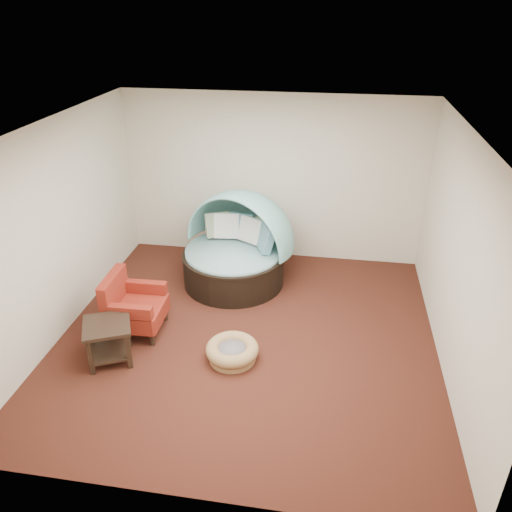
# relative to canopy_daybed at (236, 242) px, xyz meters

# --- Properties ---
(floor) EXTENTS (5.00, 5.00, 0.00)m
(floor) POSITION_rel_canopy_daybed_xyz_m (0.43, -1.49, -0.68)
(floor) COLOR #461E14
(floor) RESTS_ON ground
(wall_back) EXTENTS (5.00, 0.00, 5.00)m
(wall_back) POSITION_rel_canopy_daybed_xyz_m (0.43, 1.01, 0.72)
(wall_back) COLOR beige
(wall_back) RESTS_ON floor
(wall_front) EXTENTS (5.00, 0.00, 5.00)m
(wall_front) POSITION_rel_canopy_daybed_xyz_m (0.43, -3.99, 0.72)
(wall_front) COLOR beige
(wall_front) RESTS_ON floor
(wall_left) EXTENTS (0.00, 5.00, 5.00)m
(wall_left) POSITION_rel_canopy_daybed_xyz_m (-2.07, -1.49, 0.72)
(wall_left) COLOR beige
(wall_left) RESTS_ON floor
(wall_right) EXTENTS (0.00, 5.00, 5.00)m
(wall_right) POSITION_rel_canopy_daybed_xyz_m (2.93, -1.49, 0.72)
(wall_right) COLOR beige
(wall_right) RESTS_ON floor
(ceiling) EXTENTS (5.00, 5.00, 0.00)m
(ceiling) POSITION_rel_canopy_daybed_xyz_m (0.43, -1.49, 2.12)
(ceiling) COLOR white
(ceiling) RESTS_ON wall_back
(canopy_daybed) EXTENTS (2.10, 2.07, 1.48)m
(canopy_daybed) POSITION_rel_canopy_daybed_xyz_m (0.00, 0.00, 0.00)
(canopy_daybed) COLOR black
(canopy_daybed) RESTS_ON floor
(pet_basket) EXTENTS (0.87, 0.87, 0.24)m
(pet_basket) POSITION_rel_canopy_daybed_xyz_m (0.33, -1.98, -0.56)
(pet_basket) COLOR #976F45
(pet_basket) RESTS_ON floor
(red_armchair) EXTENTS (0.74, 0.75, 0.85)m
(red_armchair) POSITION_rel_canopy_daybed_xyz_m (-1.13, -1.58, -0.29)
(red_armchair) COLOR black
(red_armchair) RESTS_ON floor
(side_table) EXTENTS (0.75, 0.75, 0.54)m
(side_table) POSITION_rel_canopy_daybed_xyz_m (-1.19, -2.23, -0.33)
(side_table) COLOR black
(side_table) RESTS_ON floor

